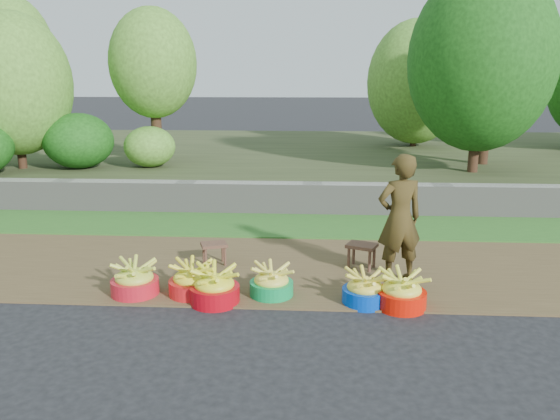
# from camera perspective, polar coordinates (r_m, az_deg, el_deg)

# --- Properties ---
(ground_plane) EXTENTS (120.00, 120.00, 0.00)m
(ground_plane) POSITION_cam_1_polar(r_m,az_deg,el_deg) (5.72, 3.22, -10.50)
(ground_plane) COLOR black
(ground_plane) RESTS_ON ground
(dirt_shoulder) EXTENTS (80.00, 2.50, 0.02)m
(dirt_shoulder) POSITION_cam_1_polar(r_m,az_deg,el_deg) (6.88, 3.28, -6.14)
(dirt_shoulder) COLOR brown
(dirt_shoulder) RESTS_ON ground
(grass_verge) EXTENTS (80.00, 1.50, 0.04)m
(grass_verge) POSITION_cam_1_polar(r_m,az_deg,el_deg) (8.78, 3.35, -1.64)
(grass_verge) COLOR #326C25
(grass_verge) RESTS_ON ground
(retaining_wall) EXTENTS (80.00, 0.35, 0.55)m
(retaining_wall) POSITION_cam_1_polar(r_m,az_deg,el_deg) (9.55, 3.39, 1.19)
(retaining_wall) COLOR gray
(retaining_wall) RESTS_ON ground
(earth_bank) EXTENTS (80.00, 10.00, 0.50)m
(earth_bank) POSITION_cam_1_polar(r_m,az_deg,el_deg) (14.37, 3.45, 5.34)
(earth_bank) COLOR #384223
(earth_bank) RESTS_ON ground
(vegetation) EXTENTS (33.99, 8.20, 4.46)m
(vegetation) POSITION_cam_1_polar(r_m,az_deg,el_deg) (12.94, 13.64, 14.26)
(vegetation) COLOR #352114
(vegetation) RESTS_ON earth_bank
(basin_a) EXTENTS (0.52, 0.52, 0.39)m
(basin_a) POSITION_cam_1_polar(r_m,az_deg,el_deg) (6.24, -14.95, -7.12)
(basin_a) COLOR red
(basin_a) RESTS_ON ground
(basin_b) EXTENTS (0.51, 0.51, 0.38)m
(basin_b) POSITION_cam_1_polar(r_m,az_deg,el_deg) (6.10, -9.16, -7.33)
(basin_b) COLOR red
(basin_b) RESTS_ON ground
(basin_c) EXTENTS (0.53, 0.53, 0.40)m
(basin_c) POSITION_cam_1_polar(r_m,az_deg,el_deg) (5.88, -6.86, -8.00)
(basin_c) COLOR #AA0612
(basin_c) RESTS_ON ground
(basin_d) EXTENTS (0.48, 0.48, 0.36)m
(basin_d) POSITION_cam_1_polar(r_m,az_deg,el_deg) (6.01, -0.90, -7.61)
(basin_d) COLOR #098E45
(basin_d) RESTS_ON ground
(basin_e) EXTENTS (0.48, 0.48, 0.36)m
(basin_e) POSITION_cam_1_polar(r_m,az_deg,el_deg) (5.89, 8.85, -8.23)
(basin_e) COLOR #0138B9
(basin_e) RESTS_ON ground
(basin_f) EXTENTS (0.52, 0.52, 0.38)m
(basin_f) POSITION_cam_1_polar(r_m,az_deg,el_deg) (5.87, 12.58, -8.37)
(basin_f) COLOR red
(basin_f) RESTS_ON ground
(stool_left) EXTENTS (0.38, 0.34, 0.28)m
(stool_left) POSITION_cam_1_polar(r_m,az_deg,el_deg) (6.97, -6.90, -3.91)
(stool_left) COLOR brown
(stool_left) RESTS_ON dirt_shoulder
(stool_right) EXTENTS (0.43, 0.39, 0.31)m
(stool_right) POSITION_cam_1_polar(r_m,az_deg,el_deg) (6.87, 8.54, -4.04)
(stool_right) COLOR brown
(stool_right) RESTS_ON dirt_shoulder
(vendor_woman) EXTENTS (0.63, 0.51, 1.50)m
(vendor_woman) POSITION_cam_1_polar(r_m,az_deg,el_deg) (6.40, 12.38, -0.87)
(vendor_woman) COLOR black
(vendor_woman) RESTS_ON dirt_shoulder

